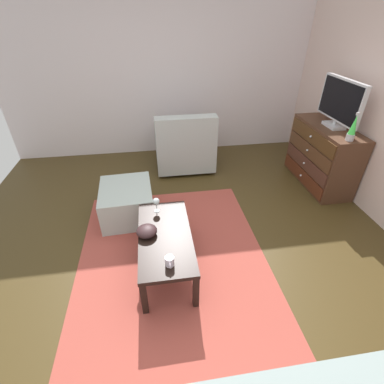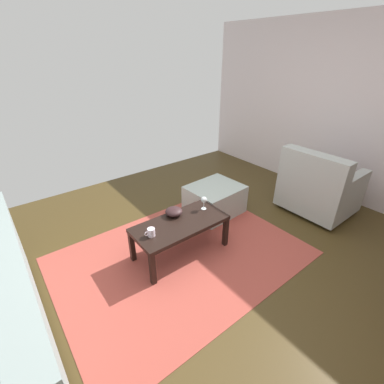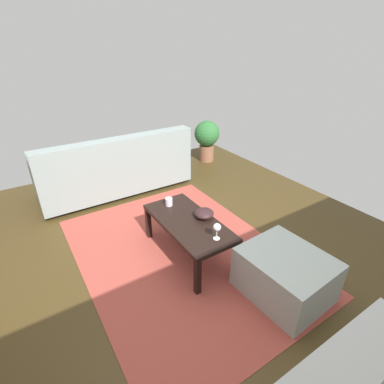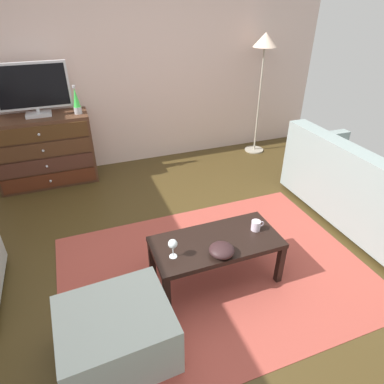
% 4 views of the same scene
% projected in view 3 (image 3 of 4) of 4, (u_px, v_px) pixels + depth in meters
% --- Properties ---
extents(ground_plane, '(5.70, 5.16, 0.05)m').
position_uv_depth(ground_plane, '(175.00, 275.00, 2.76)').
color(ground_plane, '#433418').
extents(area_rug, '(2.60, 1.90, 0.01)m').
position_uv_depth(area_rug, '(182.00, 254.00, 2.99)').
color(area_rug, '#A34439').
rests_on(area_rug, ground_plane).
extents(coffee_table, '(1.03, 0.49, 0.41)m').
position_uv_depth(coffee_table, '(188.00, 225.00, 2.84)').
color(coffee_table, black).
rests_on(coffee_table, ground_plane).
extents(wine_glass, '(0.07, 0.07, 0.16)m').
position_uv_depth(wine_glass, '(217.00, 228.00, 2.50)').
color(wine_glass, silver).
rests_on(wine_glass, coffee_table).
extents(mug, '(0.11, 0.08, 0.08)m').
position_uv_depth(mug, '(169.00, 202.00, 3.06)').
color(mug, silver).
rests_on(mug, coffee_table).
extents(bowl_decorative, '(0.19, 0.19, 0.09)m').
position_uv_depth(bowl_decorative, '(204.00, 213.00, 2.85)').
color(bowl_decorative, '#2F1C1E').
rests_on(bowl_decorative, coffee_table).
extents(couch_large, '(0.85, 2.08, 0.85)m').
position_uv_depth(couch_large, '(115.00, 169.00, 4.11)').
color(couch_large, '#332319').
rests_on(couch_large, ground_plane).
extents(ottoman, '(0.73, 0.64, 0.40)m').
position_uv_depth(ottoman, '(285.00, 275.00, 2.45)').
color(ottoman, '#A6B4AD').
rests_on(ottoman, ground_plane).
extents(potted_plant, '(0.44, 0.44, 0.72)m').
position_uv_depth(potted_plant, '(207.00, 137.00, 5.11)').
color(potted_plant, brown).
rests_on(potted_plant, ground_plane).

